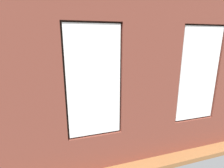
% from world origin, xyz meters
% --- Properties ---
extents(ground_plane, '(6.94, 5.57, 0.10)m').
position_xyz_m(ground_plane, '(0.00, 0.00, -0.05)').
color(ground_plane, brown).
extents(brick_wall_with_windows, '(6.34, 0.30, 3.49)m').
position_xyz_m(brick_wall_with_windows, '(0.00, 2.40, 1.74)').
color(brick_wall_with_windows, brown).
rests_on(brick_wall_with_windows, ground_plane).
extents(couch_by_window, '(1.85, 0.87, 0.80)m').
position_xyz_m(couch_by_window, '(0.34, 1.75, 0.33)').
color(couch_by_window, black).
rests_on(couch_by_window, ground_plane).
extents(couch_left, '(1.03, 2.05, 0.80)m').
position_xyz_m(couch_left, '(-2.47, 0.42, 0.33)').
color(couch_left, black).
rests_on(couch_left, ground_plane).
extents(coffee_table, '(1.49, 0.70, 0.45)m').
position_xyz_m(coffee_table, '(0.41, -0.31, 0.39)').
color(coffee_table, '#A87547').
rests_on(coffee_table, ground_plane).
extents(cup_ceramic, '(0.08, 0.08, 0.10)m').
position_xyz_m(cup_ceramic, '(0.41, -0.31, 0.50)').
color(cup_ceramic, '#B23D38').
rests_on(cup_ceramic, coffee_table).
extents(candle_jar, '(0.08, 0.08, 0.12)m').
position_xyz_m(candle_jar, '(0.60, -0.40, 0.51)').
color(candle_jar, '#B7333D').
rests_on(candle_jar, coffee_table).
extents(table_plant_small, '(0.12, 0.12, 0.19)m').
position_xyz_m(table_plant_small, '(0.01, -0.43, 0.55)').
color(table_plant_small, '#9E5638').
rests_on(table_plant_small, coffee_table).
extents(remote_black, '(0.18, 0.09, 0.02)m').
position_xyz_m(remote_black, '(0.30, -0.20, 0.46)').
color(remote_black, black).
rests_on(remote_black, coffee_table).
extents(remote_gray, '(0.16, 0.15, 0.02)m').
position_xyz_m(remote_gray, '(0.86, -0.20, 0.46)').
color(remote_gray, '#59595B').
rests_on(remote_gray, coffee_table).
extents(media_console, '(1.27, 0.42, 0.46)m').
position_xyz_m(media_console, '(2.82, 0.53, 0.23)').
color(media_console, black).
rests_on(media_console, ground_plane).
extents(tv_flatscreen, '(1.21, 0.20, 0.83)m').
position_xyz_m(tv_flatscreen, '(2.82, 0.53, 0.88)').
color(tv_flatscreen, black).
rests_on(tv_flatscreen, media_console).
extents(potted_plant_corner_near_left, '(0.59, 0.59, 0.85)m').
position_xyz_m(potted_plant_corner_near_left, '(-2.62, -1.78, 0.56)').
color(potted_plant_corner_near_left, brown).
rests_on(potted_plant_corner_near_left, ground_plane).
extents(potted_plant_foreground_right, '(0.47, 0.47, 0.78)m').
position_xyz_m(potted_plant_foreground_right, '(2.52, -1.73, 0.49)').
color(potted_plant_foreground_right, brown).
rests_on(potted_plant_foreground_right, ground_plane).
extents(potted_plant_near_tv, '(0.72, 0.83, 1.12)m').
position_xyz_m(potted_plant_near_tv, '(2.28, 1.62, 0.64)').
color(potted_plant_near_tv, '#47423D').
rests_on(potted_plant_near_tv, ground_plane).
extents(potted_plant_mid_room_small, '(0.22, 0.22, 0.44)m').
position_xyz_m(potted_plant_mid_room_small, '(-0.67, -0.49, 0.29)').
color(potted_plant_mid_room_small, beige).
rests_on(potted_plant_mid_room_small, ground_plane).
extents(potted_plant_corner_far_left, '(0.77, 0.75, 1.24)m').
position_xyz_m(potted_plant_corner_far_left, '(-2.61, 1.85, 0.67)').
color(potted_plant_corner_far_left, brown).
rests_on(potted_plant_corner_far_left, ground_plane).
extents(potted_plant_by_left_couch, '(0.31, 0.31, 0.47)m').
position_xyz_m(potted_plant_by_left_couch, '(-2.07, -1.03, 0.33)').
color(potted_plant_by_left_couch, brown).
rests_on(potted_plant_by_left_couch, ground_plane).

